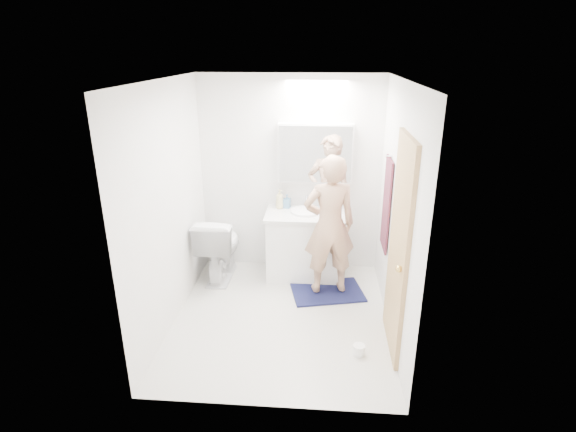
# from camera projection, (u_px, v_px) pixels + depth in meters

# --- Properties ---
(floor) EXTENTS (2.50, 2.50, 0.00)m
(floor) POSITION_uv_depth(u_px,v_px,m) (281.00, 317.00, 4.69)
(floor) COLOR silver
(floor) RESTS_ON ground
(ceiling) EXTENTS (2.50, 2.50, 0.00)m
(ceiling) POSITION_uv_depth(u_px,v_px,m) (280.00, 80.00, 3.84)
(ceiling) COLOR white
(ceiling) RESTS_ON floor
(wall_back) EXTENTS (2.50, 0.00, 2.50)m
(wall_back) POSITION_uv_depth(u_px,v_px,m) (290.00, 176.00, 5.43)
(wall_back) COLOR white
(wall_back) RESTS_ON floor
(wall_front) EXTENTS (2.50, 0.00, 2.50)m
(wall_front) POSITION_uv_depth(u_px,v_px,m) (264.00, 271.00, 3.10)
(wall_front) COLOR white
(wall_front) RESTS_ON floor
(wall_left) EXTENTS (0.00, 2.50, 2.50)m
(wall_left) POSITION_uv_depth(u_px,v_px,m) (169.00, 207.00, 4.35)
(wall_left) COLOR white
(wall_left) RESTS_ON floor
(wall_right) EXTENTS (0.00, 2.50, 2.50)m
(wall_right) POSITION_uv_depth(u_px,v_px,m) (397.00, 214.00, 4.18)
(wall_right) COLOR white
(wall_right) RESTS_ON floor
(vanity_cabinet) EXTENTS (0.90, 0.55, 0.78)m
(vanity_cabinet) POSITION_uv_depth(u_px,v_px,m) (305.00, 246.00, 5.44)
(vanity_cabinet) COLOR white
(vanity_cabinet) RESTS_ON floor
(countertop) EXTENTS (0.95, 0.58, 0.04)m
(countertop) POSITION_uv_depth(u_px,v_px,m) (306.00, 215.00, 5.29)
(countertop) COLOR silver
(countertop) RESTS_ON vanity_cabinet
(sink_basin) EXTENTS (0.36, 0.36, 0.03)m
(sink_basin) POSITION_uv_depth(u_px,v_px,m) (306.00, 211.00, 5.31)
(sink_basin) COLOR white
(sink_basin) RESTS_ON countertop
(faucet) EXTENTS (0.02, 0.02, 0.16)m
(faucet) POSITION_uv_depth(u_px,v_px,m) (306.00, 201.00, 5.46)
(faucet) COLOR #BBBBBF
(faucet) RESTS_ON countertop
(medicine_cabinet) EXTENTS (0.88, 0.14, 0.70)m
(medicine_cabinet) POSITION_uv_depth(u_px,v_px,m) (315.00, 153.00, 5.23)
(medicine_cabinet) COLOR white
(medicine_cabinet) RESTS_ON wall_back
(mirror_panel) EXTENTS (0.84, 0.01, 0.66)m
(mirror_panel) POSITION_uv_depth(u_px,v_px,m) (315.00, 155.00, 5.16)
(mirror_panel) COLOR silver
(mirror_panel) RESTS_ON medicine_cabinet
(toilet) EXTENTS (0.47, 0.81, 0.81)m
(toilet) POSITION_uv_depth(u_px,v_px,m) (220.00, 246.00, 5.40)
(toilet) COLOR white
(toilet) RESTS_ON floor
(bath_rug) EXTENTS (0.90, 0.71, 0.02)m
(bath_rug) POSITION_uv_depth(u_px,v_px,m) (327.00, 292.00, 5.16)
(bath_rug) COLOR #141C41
(bath_rug) RESTS_ON floor
(person) EXTENTS (0.65, 0.50, 1.58)m
(person) POSITION_uv_depth(u_px,v_px,m) (329.00, 225.00, 4.87)
(person) COLOR tan
(person) RESTS_ON bath_rug
(door) EXTENTS (0.04, 0.80, 2.00)m
(door) POSITION_uv_depth(u_px,v_px,m) (399.00, 248.00, 3.93)
(door) COLOR #A47B52
(door) RESTS_ON wall_right
(door_knob) EXTENTS (0.06, 0.06, 0.06)m
(door_knob) POSITION_uv_depth(u_px,v_px,m) (399.00, 269.00, 3.67)
(door_knob) COLOR gold
(door_knob) RESTS_ON door
(towel) EXTENTS (0.02, 0.42, 1.00)m
(towel) POSITION_uv_depth(u_px,v_px,m) (386.00, 204.00, 4.73)
(towel) COLOR #1B143F
(towel) RESTS_ON wall_right
(towel_hook) EXTENTS (0.07, 0.02, 0.02)m
(towel_hook) POSITION_uv_depth(u_px,v_px,m) (389.00, 156.00, 4.55)
(towel_hook) COLOR silver
(towel_hook) RESTS_ON wall_right
(soap_bottle_a) EXTENTS (0.13, 0.13, 0.24)m
(soap_bottle_a) POSITION_uv_depth(u_px,v_px,m) (280.00, 199.00, 5.41)
(soap_bottle_a) COLOR #D3C688
(soap_bottle_a) RESTS_ON countertop
(soap_bottle_b) EXTENTS (0.09, 0.09, 0.17)m
(soap_bottle_b) POSITION_uv_depth(u_px,v_px,m) (287.00, 201.00, 5.44)
(soap_bottle_b) COLOR #5285B0
(soap_bottle_b) RESTS_ON countertop
(toothbrush_cup) EXTENTS (0.12, 0.12, 0.10)m
(toothbrush_cup) POSITION_uv_depth(u_px,v_px,m) (328.00, 206.00, 5.40)
(toothbrush_cup) COLOR #395DAC
(toothbrush_cup) RESTS_ON countertop
(toilet_paper_roll) EXTENTS (0.11, 0.11, 0.10)m
(toilet_paper_roll) POSITION_uv_depth(u_px,v_px,m) (359.00, 350.00, 4.10)
(toilet_paper_roll) COLOR white
(toilet_paper_roll) RESTS_ON floor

